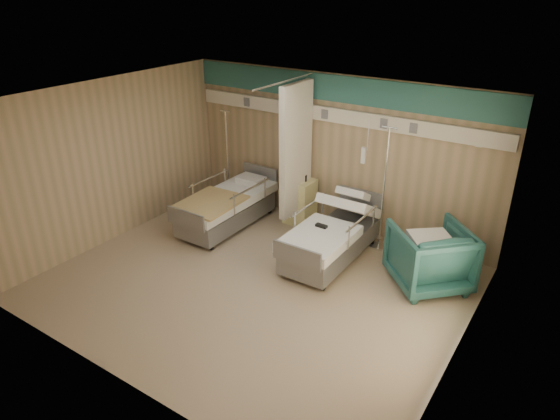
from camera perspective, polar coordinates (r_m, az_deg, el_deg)
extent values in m
cube|color=gray|center=(7.75, -2.85, -8.36)|extent=(6.00, 5.00, 0.00)
cube|color=tan|center=(9.07, 6.38, 6.49)|extent=(6.00, 0.04, 2.80)
cube|color=tan|center=(5.52, -18.81, -7.71)|extent=(6.00, 0.04, 2.80)
cube|color=tan|center=(9.08, -18.59, 5.34)|extent=(0.04, 5.00, 2.80)
cube|color=tan|center=(5.98, 20.84, -5.38)|extent=(0.04, 5.00, 2.80)
cube|color=silver|center=(6.64, -3.38, 12.27)|extent=(6.00, 5.00, 0.04)
cube|color=#2C6865|center=(8.75, 6.68, 13.60)|extent=(6.00, 0.04, 0.45)
cube|color=silver|center=(8.83, 6.44, 10.71)|extent=(5.88, 0.08, 0.25)
cylinder|color=silver|center=(8.21, 0.62, 14.50)|extent=(0.03, 1.80, 0.03)
cube|color=silver|center=(8.81, 1.83, 6.83)|extent=(0.12, 0.90, 2.35)
cube|color=#E9E291|center=(9.42, 2.29, 1.00)|extent=(0.50, 0.48, 0.85)
imported|color=#215350|center=(7.79, 16.73, -5.14)|extent=(1.49, 1.49, 0.97)
cube|color=silver|center=(7.50, 17.01, -1.87)|extent=(0.77, 0.76, 0.06)
cylinder|color=silver|center=(8.92, 11.20, -3.91)|extent=(0.38, 0.38, 0.03)
cylinder|color=silver|center=(8.47, 11.78, 2.29)|extent=(0.03, 0.03, 2.12)
cylinder|color=silver|center=(8.13, 12.44, 9.19)|extent=(0.25, 0.03, 0.03)
cylinder|color=silver|center=(10.46, -5.77, 0.95)|extent=(0.35, 0.35, 0.03)
cylinder|color=silver|center=(10.11, -6.00, 5.87)|extent=(0.03, 0.03, 1.93)
cylinder|color=silver|center=(9.84, -6.26, 11.17)|extent=(0.23, 0.03, 0.03)
cube|color=black|center=(8.02, 4.75, -1.82)|extent=(0.19, 0.09, 0.04)
cube|color=tan|center=(8.90, -8.02, 0.84)|extent=(0.98, 1.21, 0.04)
cube|color=black|center=(9.25, 2.43, 3.79)|extent=(0.26, 0.22, 0.12)
cylinder|color=white|center=(9.36, 2.30, 4.08)|extent=(0.12, 0.12, 0.13)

